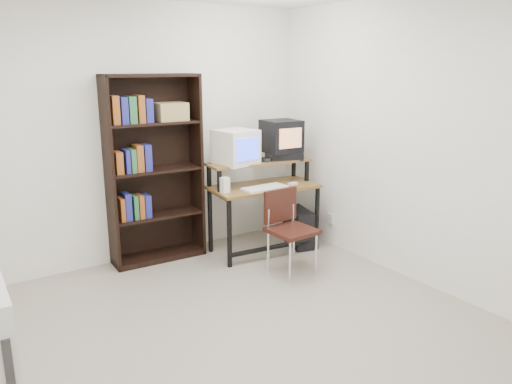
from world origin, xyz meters
TOP-DOWN VIEW (x-y plane):
  - floor at (0.00, 0.00)m, footprint 4.00×4.00m
  - back_wall at (0.00, 2.00)m, footprint 4.00×0.01m
  - right_wall at (2.00, 0.00)m, footprint 0.01×4.00m
  - computer_desk at (1.25, 1.43)m, footprint 1.18×0.68m
  - crt_monitor at (0.99, 1.55)m, footprint 0.43×0.44m
  - vcr at (1.56, 1.47)m, footprint 0.42×0.35m
  - crt_tv at (1.56, 1.52)m, footprint 0.39×0.39m
  - cd_spindle at (1.31, 1.45)m, footprint 0.15×0.15m
  - keyboard at (1.17, 1.28)m, footprint 0.48×0.22m
  - mousepad at (1.52, 1.26)m, footprint 0.26×0.24m
  - mouse at (1.53, 1.26)m, footprint 0.11×0.07m
  - desk_speaker at (0.75, 1.38)m, footprint 0.09×0.08m
  - pc_tower at (1.67, 1.33)m, footprint 0.31×0.49m
  - school_chair at (1.12, 0.81)m, footprint 0.43×0.43m
  - bookshelf at (0.20, 1.86)m, footprint 0.96×0.35m
  - wall_outlet at (1.99, 1.15)m, footprint 0.02×0.08m

SIDE VIEW (x-z plane):
  - floor at x=0.00m, z-range -0.01..0.00m
  - pc_tower at x=1.67m, z-range 0.00..0.42m
  - wall_outlet at x=1.99m, z-range 0.24..0.36m
  - school_chair at x=1.12m, z-range 0.09..0.91m
  - computer_desk at x=1.25m, z-range 0.19..1.17m
  - mousepad at x=1.52m, z-range 0.72..0.73m
  - keyboard at x=1.17m, z-range 0.72..0.75m
  - mouse at x=1.53m, z-range 0.73..0.76m
  - desk_speaker at x=0.75m, z-range 0.72..0.89m
  - bookshelf at x=0.20m, z-range 0.02..1.92m
  - cd_spindle at x=1.31m, z-range 0.97..1.02m
  - vcr at x=1.56m, z-range 0.97..1.05m
  - crt_monitor at x=0.99m, z-range 0.97..1.33m
  - crt_tv at x=1.56m, z-range 1.05..1.40m
  - back_wall at x=0.00m, z-range 0.00..2.60m
  - right_wall at x=2.00m, z-range 0.00..2.60m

